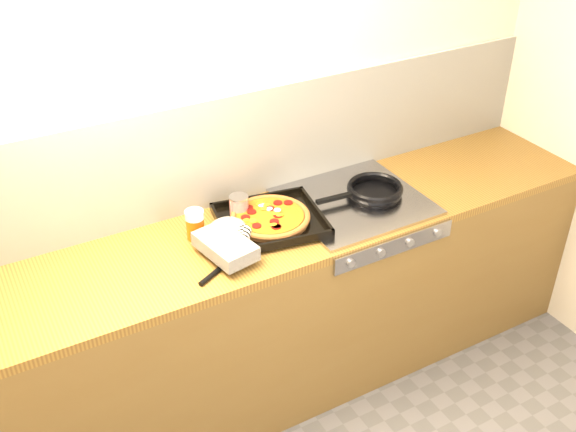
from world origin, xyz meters
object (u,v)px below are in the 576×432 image
tomato_can (239,208)px  juice_glass (195,225)px  frying_pan (374,190)px  pizza_on_tray (257,225)px

tomato_can → juice_glass: juice_glass is taller
frying_pan → pizza_on_tray: bearing=-179.4°
pizza_on_tray → frying_pan: pizza_on_tray is taller
frying_pan → tomato_can: tomato_can is taller
pizza_on_tray → juice_glass: bearing=157.9°
juice_glass → frying_pan: bearing=-6.2°
pizza_on_tray → juice_glass: size_ratio=4.62×
frying_pan → tomato_can: bearing=168.1°
frying_pan → juice_glass: 0.83m
juice_glass → pizza_on_tray: bearing=-22.1°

